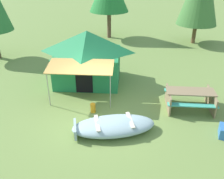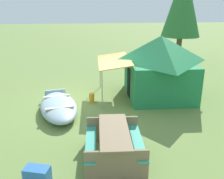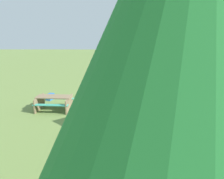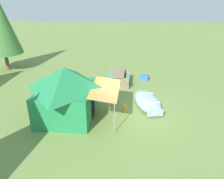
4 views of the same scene
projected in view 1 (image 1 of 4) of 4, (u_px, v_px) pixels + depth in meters
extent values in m
plane|color=olive|center=(95.00, 115.00, 9.65)|extent=(80.00, 80.00, 0.00)
ellipsoid|color=#94AEB6|center=(114.00, 126.00, 8.60)|extent=(3.09, 1.79, 0.46)
ellipsoid|color=#333D3F|center=(114.00, 125.00, 8.59)|extent=(2.83, 1.60, 0.17)
cube|color=beige|center=(130.00, 120.00, 8.59)|extent=(0.32, 0.98, 0.04)
cube|color=beige|center=(97.00, 123.00, 8.43)|extent=(0.32, 0.98, 0.04)
cube|color=#94AEB6|center=(75.00, 129.00, 8.41)|extent=(0.23, 0.81, 0.35)
cube|color=#217E47|center=(88.00, 67.00, 11.99)|extent=(3.07, 2.62, 1.51)
pyramid|color=#217E47|center=(87.00, 42.00, 11.40)|extent=(3.32, 2.83, 1.01)
cube|color=black|center=(84.00, 80.00, 10.92)|extent=(0.76, 0.06, 1.21)
cube|color=tan|center=(80.00, 66.00, 9.94)|extent=(2.73, 1.35, 0.20)
cylinder|color=gray|center=(110.00, 92.00, 9.79)|extent=(0.04, 0.04, 1.44)
cylinder|color=gray|center=(48.00, 90.00, 9.94)|extent=(0.04, 0.04, 1.44)
cube|color=#866F51|center=(191.00, 91.00, 9.73)|extent=(1.93, 0.83, 0.04)
cube|color=teal|center=(187.00, 91.00, 10.38)|extent=(1.91, 0.36, 0.04)
cube|color=teal|center=(193.00, 105.00, 9.35)|extent=(1.91, 0.36, 0.04)
cube|color=#866F51|center=(211.00, 101.00, 9.85)|extent=(0.14, 1.43, 0.75)
cube|color=#866F51|center=(168.00, 99.00, 9.98)|extent=(0.14, 1.43, 0.75)
cube|color=#316DB9|center=(224.00, 131.00, 8.40)|extent=(0.46, 0.61, 0.39)
cylinder|color=orange|center=(93.00, 108.00, 9.73)|extent=(0.22, 0.22, 0.38)
cylinder|color=brown|center=(109.00, 25.00, 18.78)|extent=(0.30, 0.30, 1.98)
cylinder|color=brown|center=(194.00, 34.00, 17.65)|extent=(0.27, 0.27, 1.35)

